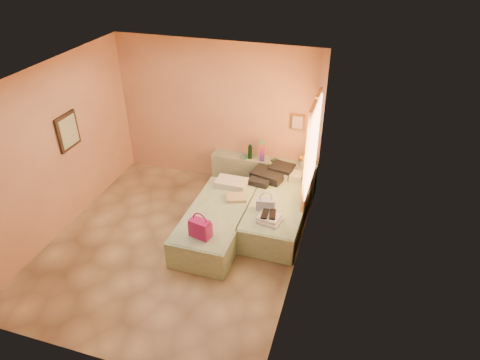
# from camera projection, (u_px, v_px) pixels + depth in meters

# --- Properties ---
(ground) EXTENTS (4.50, 4.50, 0.00)m
(ground) POSITION_uv_depth(u_px,v_px,m) (175.00, 244.00, 7.10)
(ground) COLOR tan
(ground) RESTS_ON ground
(room_walls) EXTENTS (4.02, 4.51, 2.81)m
(room_walls) POSITION_uv_depth(u_px,v_px,m) (193.00, 134.00, 6.56)
(room_walls) COLOR tan
(room_walls) RESTS_ON ground
(headboard_ledge) EXTENTS (2.05, 0.30, 0.65)m
(headboard_ledge) POSITION_uv_depth(u_px,v_px,m) (263.00, 174.00, 8.39)
(headboard_ledge) COLOR #98A486
(headboard_ledge) RESTS_ON ground
(bed_left) EXTENTS (0.91, 2.00, 0.50)m
(bed_left) POSITION_uv_depth(u_px,v_px,m) (217.00, 223.00, 7.17)
(bed_left) COLOR #B1CDA5
(bed_left) RESTS_ON ground
(bed_right) EXTENTS (0.91, 2.00, 0.50)m
(bed_right) POSITION_uv_depth(u_px,v_px,m) (277.00, 212.00, 7.45)
(bed_right) COLOR #B1CDA5
(bed_right) RESTS_ON ground
(water_bottle) EXTENTS (0.09, 0.09, 0.28)m
(water_bottle) POSITION_uv_depth(u_px,v_px,m) (250.00, 152.00, 8.17)
(water_bottle) COLOR #13351D
(water_bottle) RESTS_ON headboard_ledge
(rainbow_box) EXTENTS (0.11, 0.11, 0.41)m
(rainbow_box) POSITION_uv_depth(u_px,v_px,m) (262.00, 151.00, 8.07)
(rainbow_box) COLOR #AF156A
(rainbow_box) RESTS_ON headboard_ledge
(small_dish) EXTENTS (0.17, 0.17, 0.03)m
(small_dish) POSITION_uv_depth(u_px,v_px,m) (244.00, 157.00, 8.25)
(small_dish) COLOR #478359
(small_dish) RESTS_ON headboard_ledge
(green_book) EXTENTS (0.20, 0.18, 0.03)m
(green_book) POSITION_uv_depth(u_px,v_px,m) (276.00, 161.00, 8.13)
(green_book) COLOR #26472A
(green_book) RESTS_ON headboard_ledge
(flower_vase) EXTENTS (0.25, 0.25, 0.26)m
(flower_vase) POSITION_uv_depth(u_px,v_px,m) (303.00, 160.00, 7.94)
(flower_vase) COLOR beige
(flower_vase) RESTS_ON headboard_ledge
(magenta_handbag) EXTENTS (0.36, 0.25, 0.31)m
(magenta_handbag) POSITION_uv_depth(u_px,v_px,m) (200.00, 228.00, 6.41)
(magenta_handbag) COLOR #AF156A
(magenta_handbag) RESTS_ON bed_left
(khaki_garment) EXTENTS (0.41, 0.37, 0.06)m
(khaki_garment) POSITION_uv_depth(u_px,v_px,m) (236.00, 198.00, 7.32)
(khaki_garment) COLOR tan
(khaki_garment) RESTS_ON bed_left
(clothes_pile) EXTENTS (0.76, 0.76, 0.19)m
(clothes_pile) POSITION_uv_depth(u_px,v_px,m) (271.00, 174.00, 7.84)
(clothes_pile) COLOR black
(clothes_pile) RESTS_ON bed_right
(blue_handbag) EXTENTS (0.32, 0.18, 0.20)m
(blue_handbag) POSITION_uv_depth(u_px,v_px,m) (266.00, 205.00, 7.02)
(blue_handbag) COLOR #3F4F99
(blue_handbag) RESTS_ON bed_right
(towel_stack) EXTENTS (0.40, 0.36, 0.10)m
(towel_stack) POSITION_uv_depth(u_px,v_px,m) (270.00, 219.00, 6.77)
(towel_stack) COLOR silver
(towel_stack) RESTS_ON bed_right
(sandal_pair) EXTENTS (0.21, 0.27, 0.03)m
(sandal_pair) POSITION_uv_depth(u_px,v_px,m) (269.00, 214.00, 6.77)
(sandal_pair) COLOR black
(sandal_pair) RESTS_ON towel_stack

